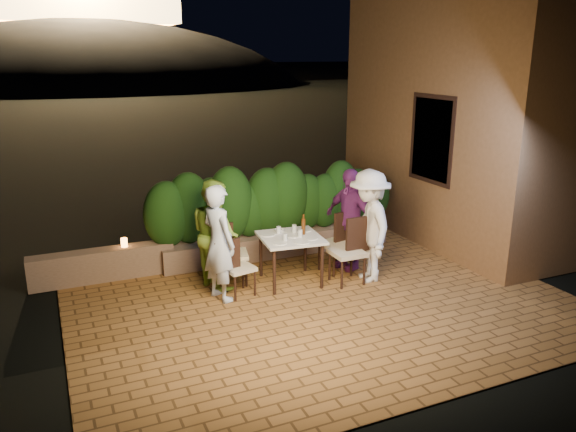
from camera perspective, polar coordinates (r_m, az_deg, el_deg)
ground at (r=8.10m, az=4.09°, el=-9.23°), size 400.00×400.00×0.00m
terrace_floor at (r=8.52m, az=2.49°, el=-8.25°), size 7.00×6.00×0.15m
building_wall at (r=11.05m, az=16.32°, el=10.64°), size 1.60×5.00×5.00m
window_pane at (r=10.23m, az=14.50°, el=7.55°), size 0.08×1.00×1.40m
window_frame at (r=10.23m, az=14.46°, el=7.55°), size 0.06×1.15×1.55m
planter at (r=10.02m, az=-1.02°, el=-2.72°), size 4.20×0.55×0.40m
hedge at (r=9.80m, az=-1.05°, el=1.43°), size 4.00×0.70×1.10m
parapet at (r=9.33m, az=-18.31°, el=-4.72°), size 2.20×0.30×0.50m
hill at (r=67.08m, az=-19.30°, el=8.98°), size 52.00×40.00×22.00m
dining_table at (r=8.73m, az=0.27°, el=-4.42°), size 1.00×1.00×0.75m
plate_nw at (r=8.30m, az=-0.82°, el=-2.75°), size 0.21×0.21×0.01m
plate_sw at (r=8.68m, az=-2.09°, el=-1.88°), size 0.24×0.24×0.01m
plate_ne at (r=8.52m, az=2.34°, el=-2.24°), size 0.22×0.22×0.01m
plate_se at (r=8.90m, az=1.71°, el=-1.43°), size 0.22×0.22×0.01m
plate_centre at (r=8.61m, az=0.50°, el=-2.05°), size 0.20×0.20×0.01m
plate_front at (r=8.34m, az=1.45°, el=-2.64°), size 0.23×0.23×0.01m
glass_nw at (r=8.40m, az=-0.28°, el=-2.16°), size 0.06×0.06×0.11m
glass_sw at (r=8.72m, az=-0.96°, el=-1.44°), size 0.07×0.07×0.12m
glass_ne at (r=8.56m, az=1.25°, el=-1.78°), size 0.07×0.07×0.12m
glass_se at (r=8.79m, az=0.64°, el=-1.28°), size 0.07×0.07×0.12m
beer_bottle at (r=8.66m, az=1.58°, el=-0.85°), size 0.06×0.06×0.32m
bowl at (r=8.85m, az=-0.86°, el=-1.45°), size 0.19×0.19×0.04m
chair_left_front at (r=8.29m, az=-5.02°, el=-5.15°), size 0.48×0.48×0.88m
chair_left_back at (r=8.70m, az=-5.67°, el=-3.76°), size 0.55×0.55×0.98m
chair_right_front at (r=8.71m, az=6.04°, el=-3.56°), size 0.48×0.48×1.04m
chair_right_back at (r=9.16m, az=4.84°, el=-2.71°), size 0.54×0.54×0.98m
diner_blue at (r=8.06m, az=-7.03°, el=-2.74°), size 0.58×0.72×1.71m
diner_green at (r=8.54m, az=-7.41°, el=-1.76°), size 0.78×0.92×1.67m
diner_white at (r=8.75m, az=8.22°, el=-1.02°), size 0.88×1.25×1.77m
diner_purple at (r=9.24m, az=6.24°, el=-0.30°), size 0.69×1.06×1.68m
parapet_lamp at (r=9.26m, az=-16.31°, el=-2.60°), size 0.10×0.10×0.14m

